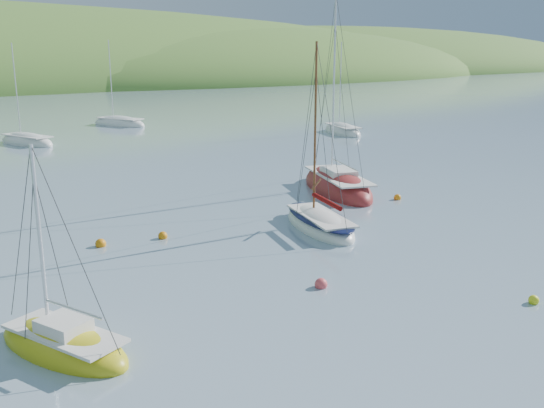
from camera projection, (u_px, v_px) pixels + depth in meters
ground at (408, 294)px, 22.91m from camera, size 700.00×700.00×0.00m
daysailer_white at (320, 224)px, 31.33m from camera, size 4.16×6.96×10.06m
sloop_red at (337, 187)px, 39.58m from camera, size 6.22×9.59×13.43m
sailboat_yellow at (63, 346)px, 18.52m from camera, size 3.80×5.62×6.94m
distant_sloop_a at (27, 142)px, 59.35m from camera, size 4.85×7.79×10.49m
distant_sloop_b at (119, 124)px, 73.99m from camera, size 5.62×8.18×11.04m
distant_sloop_d at (342, 132)px, 66.97m from camera, size 4.90×7.94×10.70m
mooring_buoys at (269, 245)px, 28.26m from camera, size 18.65×16.17×0.50m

